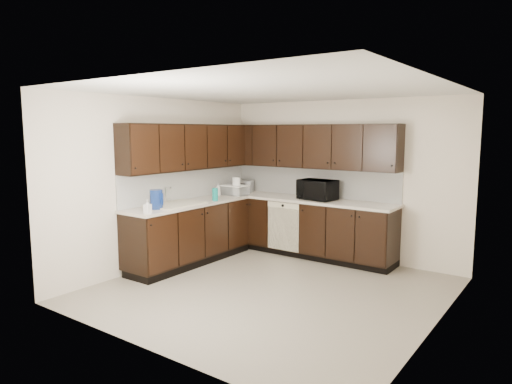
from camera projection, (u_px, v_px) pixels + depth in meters
floor at (270, 290)px, 5.83m from camera, size 4.00×4.00×0.00m
ceiling at (271, 90)px, 5.49m from camera, size 4.00×4.00×0.00m
wall_back at (341, 179)px, 7.27m from camera, size 4.00×0.02×2.50m
wall_left at (160, 183)px, 6.82m from camera, size 0.02×4.00×2.50m
wall_right at (439, 209)px, 4.50m from camera, size 0.02×4.00×2.50m
wall_front at (146, 218)px, 4.05m from camera, size 4.00×0.02×2.50m
lower_cabinets at (257, 232)px, 7.25m from camera, size 3.00×2.80×0.90m
countertop at (257, 201)px, 7.18m from camera, size 3.03×2.83×0.04m
backsplash at (254, 183)px, 7.43m from camera, size 3.00×2.80×0.48m
upper_cabinets at (255, 147)px, 7.20m from camera, size 3.00×2.80×0.70m
dishwasher at (283, 223)px, 7.29m from camera, size 0.58×0.04×0.78m
sink at (175, 209)px, 6.67m from camera, size 0.54×0.82×0.42m
microwave at (317, 190)px, 7.17m from camera, size 0.60×0.44×0.31m
soap_bottle_a at (148, 207)px, 5.98m from camera, size 0.09×0.09×0.18m
soap_bottle_b at (218, 189)px, 7.59m from camera, size 0.09×0.09×0.22m
toaster_oven at (244, 186)px, 8.10m from camera, size 0.39×0.34×0.20m
storage_bin at (235, 190)px, 7.73m from camera, size 0.42×0.32×0.16m
blue_pitcher at (156, 199)px, 6.31m from camera, size 0.21×0.21×0.27m
teal_tumbler at (215, 194)px, 7.07m from camera, size 0.09×0.09×0.20m
paper_towel_roll at (236, 186)px, 7.70m from camera, size 0.17×0.17×0.30m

